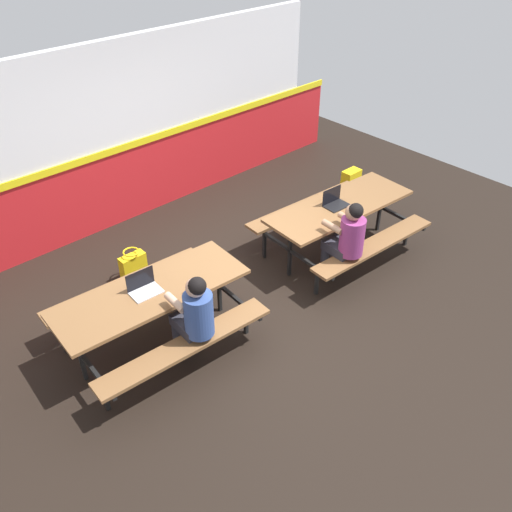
{
  "coord_description": "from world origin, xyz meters",
  "views": [
    {
      "loc": [
        -3.68,
        -3.87,
        4.42
      ],
      "look_at": [
        0.0,
        0.12,
        0.55
      ],
      "focal_mm": 38.9,
      "sensor_mm": 36.0,
      "label": 1
    }
  ],
  "objects_px": {
    "laptop_silver": "(144,288)",
    "picnic_table_right": "(339,215)",
    "student_further": "(347,237)",
    "tote_bag_bright": "(133,266)",
    "laptop_dark": "(335,202)",
    "picnic_table_left": "(152,303)",
    "backpack_dark": "(350,183)",
    "student_nearer": "(195,314)"
  },
  "relations": [
    {
      "from": "picnic_table_right",
      "to": "backpack_dark",
      "type": "relative_size",
      "value": 4.86
    },
    {
      "from": "student_further",
      "to": "tote_bag_bright",
      "type": "xyz_separation_m",
      "value": [
        -1.9,
        1.88,
        -0.51
      ]
    },
    {
      "from": "backpack_dark",
      "to": "laptop_dark",
      "type": "bearing_deg",
      "value": -149.41
    },
    {
      "from": "backpack_dark",
      "to": "tote_bag_bright",
      "type": "height_order",
      "value": "backpack_dark"
    },
    {
      "from": "picnic_table_left",
      "to": "laptop_dark",
      "type": "distance_m",
      "value": 2.8
    },
    {
      "from": "laptop_silver",
      "to": "backpack_dark",
      "type": "height_order",
      "value": "laptop_silver"
    },
    {
      "from": "picnic_table_left",
      "to": "student_nearer",
      "type": "xyz_separation_m",
      "value": [
        0.14,
        -0.57,
        0.13
      ]
    },
    {
      "from": "laptop_silver",
      "to": "backpack_dark",
      "type": "bearing_deg",
      "value": 8.89
    },
    {
      "from": "picnic_table_left",
      "to": "laptop_silver",
      "type": "height_order",
      "value": "laptop_silver"
    },
    {
      "from": "picnic_table_left",
      "to": "tote_bag_bright",
      "type": "xyz_separation_m",
      "value": [
        0.45,
        1.18,
        -0.39
      ]
    },
    {
      "from": "student_nearer",
      "to": "laptop_silver",
      "type": "bearing_deg",
      "value": 107.5
    },
    {
      "from": "student_nearer",
      "to": "backpack_dark",
      "type": "distance_m",
      "value": 4.3
    },
    {
      "from": "laptop_dark",
      "to": "student_further",
      "type": "bearing_deg",
      "value": -127.12
    },
    {
      "from": "laptop_silver",
      "to": "laptop_dark",
      "type": "xyz_separation_m",
      "value": [
        2.84,
        -0.18,
        0.0
      ]
    },
    {
      "from": "picnic_table_right",
      "to": "student_further",
      "type": "distance_m",
      "value": 0.73
    },
    {
      "from": "picnic_table_right",
      "to": "laptop_dark",
      "type": "distance_m",
      "value": 0.22
    },
    {
      "from": "picnic_table_left",
      "to": "backpack_dark",
      "type": "height_order",
      "value": "picnic_table_left"
    },
    {
      "from": "laptop_silver",
      "to": "picnic_table_right",
      "type": "bearing_deg",
      "value": -4.4
    },
    {
      "from": "tote_bag_bright",
      "to": "student_further",
      "type": "bearing_deg",
      "value": -44.69
    },
    {
      "from": "picnic_table_right",
      "to": "student_further",
      "type": "bearing_deg",
      "value": -133.05
    },
    {
      "from": "picnic_table_right",
      "to": "laptop_silver",
      "type": "bearing_deg",
      "value": 175.6
    },
    {
      "from": "picnic_table_right",
      "to": "tote_bag_bright",
      "type": "height_order",
      "value": "picnic_table_right"
    },
    {
      "from": "tote_bag_bright",
      "to": "laptop_silver",
      "type": "bearing_deg",
      "value": -113.88
    },
    {
      "from": "student_further",
      "to": "tote_bag_bright",
      "type": "bearing_deg",
      "value": 135.31
    },
    {
      "from": "picnic_table_left",
      "to": "student_further",
      "type": "bearing_deg",
      "value": -16.71
    },
    {
      "from": "picnic_table_left",
      "to": "student_nearer",
      "type": "relative_size",
      "value": 1.77
    },
    {
      "from": "picnic_table_right",
      "to": "laptop_silver",
      "type": "xyz_separation_m",
      "value": [
        -2.9,
        0.22,
        0.21
      ]
    },
    {
      "from": "laptop_dark",
      "to": "tote_bag_bright",
      "type": "relative_size",
      "value": 0.78
    },
    {
      "from": "laptop_silver",
      "to": "laptop_dark",
      "type": "bearing_deg",
      "value": -3.66
    },
    {
      "from": "student_nearer",
      "to": "laptop_dark",
      "type": "relative_size",
      "value": 3.62
    },
    {
      "from": "backpack_dark",
      "to": "picnic_table_left",
      "type": "bearing_deg",
      "value": -170.47
    },
    {
      "from": "picnic_table_left",
      "to": "backpack_dark",
      "type": "distance_m",
      "value": 4.3
    },
    {
      "from": "tote_bag_bright",
      "to": "backpack_dark",
      "type": "bearing_deg",
      "value": -7.06
    },
    {
      "from": "picnic_table_right",
      "to": "laptop_dark",
      "type": "relative_size",
      "value": 6.41
    },
    {
      "from": "student_further",
      "to": "backpack_dark",
      "type": "height_order",
      "value": "student_further"
    },
    {
      "from": "student_further",
      "to": "backpack_dark",
      "type": "bearing_deg",
      "value": 37.2
    },
    {
      "from": "picnic_table_right",
      "to": "picnic_table_left",
      "type": "bearing_deg",
      "value": 176.34
    },
    {
      "from": "student_nearer",
      "to": "laptop_dark",
      "type": "height_order",
      "value": "student_nearer"
    },
    {
      "from": "picnic_table_right",
      "to": "laptop_silver",
      "type": "relative_size",
      "value": 6.41
    },
    {
      "from": "laptop_dark",
      "to": "backpack_dark",
      "type": "height_order",
      "value": "laptop_dark"
    },
    {
      "from": "picnic_table_left",
      "to": "student_further",
      "type": "relative_size",
      "value": 1.77
    },
    {
      "from": "picnic_table_right",
      "to": "student_further",
      "type": "height_order",
      "value": "student_further"
    }
  ]
}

